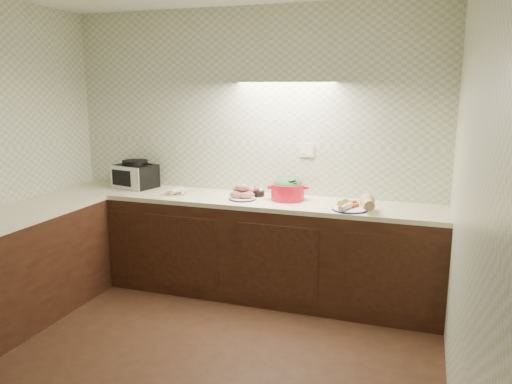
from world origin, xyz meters
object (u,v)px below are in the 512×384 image
(dutch_oven, at_px, (288,189))
(parsnip_pile, at_px, (177,191))
(sweet_potato_plate, at_px, (243,194))
(toaster_oven, at_px, (135,175))
(onion_bowl, at_px, (257,192))
(veg_plate, at_px, (357,204))

(dutch_oven, bearing_deg, parsnip_pile, 170.39)
(parsnip_pile, xyz_separation_m, dutch_oven, (1.05, 0.10, 0.07))
(dutch_oven, bearing_deg, sweet_potato_plate, -179.24)
(toaster_oven, distance_m, onion_bowl, 1.28)
(parsnip_pile, distance_m, sweet_potato_plate, 0.66)
(dutch_oven, bearing_deg, veg_plate, -31.08)
(sweet_potato_plate, bearing_deg, onion_bowl, 65.24)
(toaster_oven, distance_m, sweet_potato_plate, 1.21)
(onion_bowl, bearing_deg, dutch_oven, -11.30)
(parsnip_pile, distance_m, veg_plate, 1.69)
(toaster_oven, xyz_separation_m, sweet_potato_plate, (1.20, -0.16, -0.08))
(sweet_potato_plate, bearing_deg, toaster_oven, 172.27)
(dutch_oven, height_order, veg_plate, dutch_oven)
(toaster_oven, relative_size, sweet_potato_plate, 1.81)
(parsnip_pile, bearing_deg, toaster_oven, 163.84)
(onion_bowl, bearing_deg, sweet_potato_plate, -114.76)
(parsnip_pile, bearing_deg, onion_bowl, 12.50)
(parsnip_pile, relative_size, sweet_potato_plate, 1.44)
(toaster_oven, height_order, onion_bowl, toaster_oven)
(toaster_oven, bearing_deg, sweet_potato_plate, 5.54)
(sweet_potato_plate, height_order, onion_bowl, sweet_potato_plate)
(parsnip_pile, xyz_separation_m, onion_bowl, (0.74, 0.16, 0.01))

